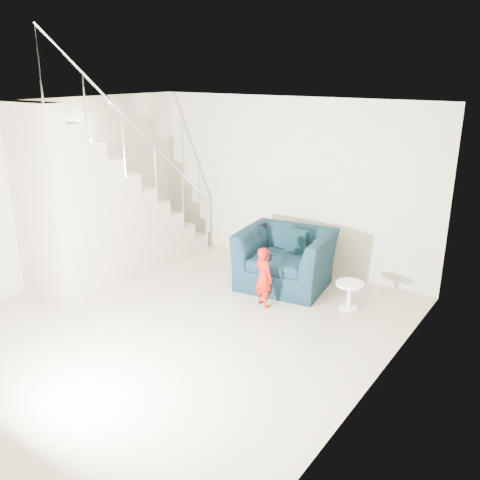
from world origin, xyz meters
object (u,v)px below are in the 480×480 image
Objects in this scene: staircase at (99,219)px; armchair at (285,259)px; toddler at (264,277)px; side_table at (349,291)px.

armchair is at bearing 28.92° from staircase.
toddler is 1.17m from side_table.
side_table is at bearing -18.00° from armchair.
side_table is 3.83m from staircase.
toddler reaches higher than armchair.
staircase is at bearing -159.92° from armchair.
armchair is 0.36× the size of staircase.
side_table is (1.00, 0.60, -0.17)m from toddler.
armchair is at bearing -63.52° from toddler.
side_table is 0.10× the size of staircase.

